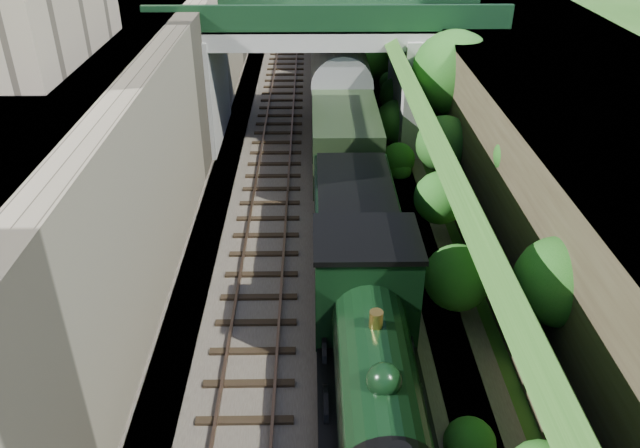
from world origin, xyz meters
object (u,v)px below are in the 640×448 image
at_px(road_bridge, 335,60).
at_px(tree, 455,75).
at_px(locomotive, 374,376).
at_px(tender, 354,229).

relative_size(road_bridge, tree, 2.42).
distance_m(locomotive, tender, 7.37).
bearing_deg(locomotive, tree, 72.67).
height_order(locomotive, tender, locomotive).
distance_m(road_bridge, tree, 6.71).
distance_m(road_bridge, tender, 12.47).
height_order(road_bridge, locomotive, road_bridge).
relative_size(road_bridge, locomotive, 1.56).
bearing_deg(road_bridge, locomotive, -89.25).
xyz_separation_m(locomotive, tender, (-0.00, 7.36, -0.27)).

